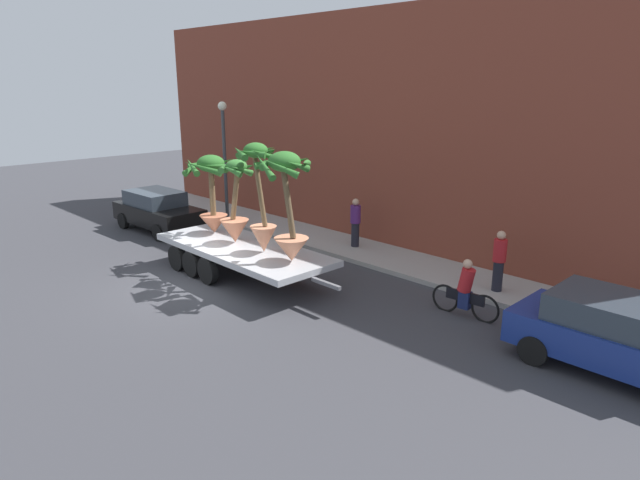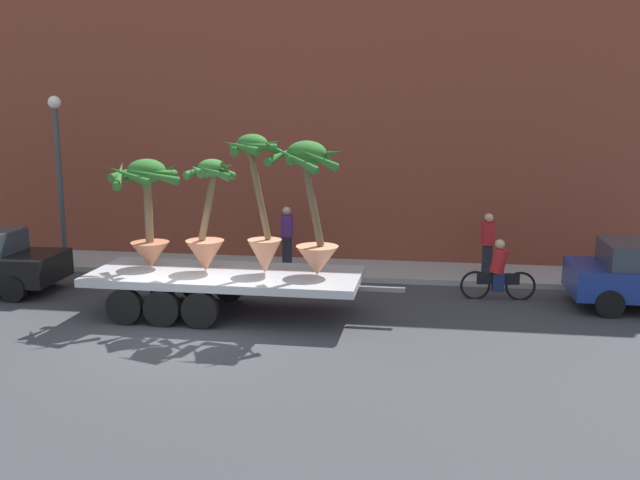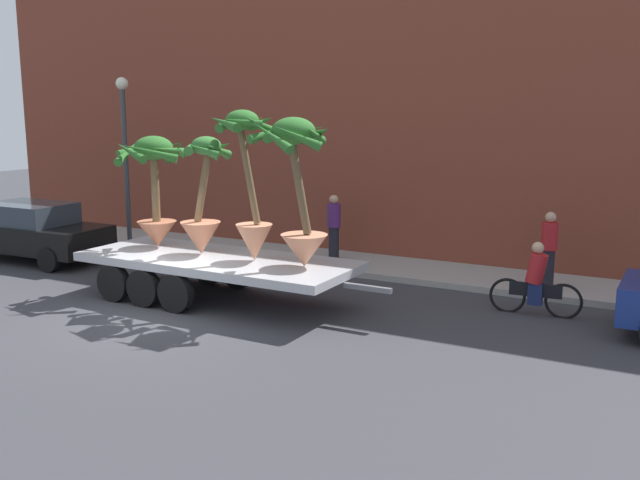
# 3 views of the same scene
# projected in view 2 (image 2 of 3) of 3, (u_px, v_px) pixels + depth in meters

# --- Properties ---
(ground_plane) EXTENTS (60.00, 60.00, 0.00)m
(ground_plane) POSITION_uv_depth(u_px,v_px,m) (184.00, 336.00, 14.52)
(ground_plane) COLOR #38383D
(sidewalk) EXTENTS (24.00, 2.20, 0.15)m
(sidewalk) POSITION_uv_depth(u_px,v_px,m) (255.00, 267.00, 20.42)
(sidewalk) COLOR #A39E99
(sidewalk) RESTS_ON ground
(building_facade) EXTENTS (24.00, 1.20, 8.15)m
(building_facade) POSITION_uv_depth(u_px,v_px,m) (266.00, 127.00, 21.31)
(building_facade) COLOR brown
(building_facade) RESTS_ON ground
(flatbed_trailer) EXTENTS (7.16, 2.45, 0.98)m
(flatbed_trailer) POSITION_uv_depth(u_px,v_px,m) (215.00, 281.00, 15.97)
(flatbed_trailer) COLOR #B7BABF
(flatbed_trailer) RESTS_ON ground
(potted_palm_rear) EXTENTS (1.75, 1.72, 2.54)m
(potted_palm_rear) POSITION_uv_depth(u_px,v_px,m) (147.00, 205.00, 16.16)
(potted_palm_rear) COLOR #B26647
(potted_palm_rear) RESTS_ON flatbed_trailer
(potted_palm_middle) EXTENTS (1.18, 1.20, 2.57)m
(potted_palm_middle) POSITION_uv_depth(u_px,v_px,m) (207.00, 224.00, 15.84)
(potted_palm_middle) COLOR #C17251
(potted_palm_middle) RESTS_ON flatbed_trailer
(potted_palm_front) EXTENTS (1.31, 1.40, 3.12)m
(potted_palm_front) POSITION_uv_depth(u_px,v_px,m) (259.00, 205.00, 15.56)
(potted_palm_front) COLOR tan
(potted_palm_front) RESTS_ON flatbed_trailer
(potted_palm_extra) EXTENTS (1.77, 1.66, 2.99)m
(potted_palm_extra) POSITION_uv_depth(u_px,v_px,m) (311.00, 204.00, 15.39)
(potted_palm_extra) COLOR tan
(potted_palm_extra) RESTS_ON flatbed_trailer
(cyclist) EXTENTS (1.84, 0.37, 1.54)m
(cyclist) POSITION_uv_depth(u_px,v_px,m) (498.00, 273.00, 17.15)
(cyclist) COLOR black
(cyclist) RESTS_ON ground
(pedestrian_near_gate) EXTENTS (0.36, 0.36, 1.71)m
(pedestrian_near_gate) POSITION_uv_depth(u_px,v_px,m) (287.00, 235.00, 20.15)
(pedestrian_near_gate) COLOR black
(pedestrian_near_gate) RESTS_ON sidewalk
(pedestrian_far_left) EXTENTS (0.36, 0.36, 1.71)m
(pedestrian_far_left) POSITION_uv_depth(u_px,v_px,m) (488.00, 243.00, 18.92)
(pedestrian_far_left) COLOR black
(pedestrian_far_left) RESTS_ON sidewalk
(street_lamp) EXTENTS (0.36, 0.36, 4.83)m
(street_lamp) POSITION_uv_depth(u_px,v_px,m) (58.00, 158.00, 19.86)
(street_lamp) COLOR #383D42
(street_lamp) RESTS_ON sidewalk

